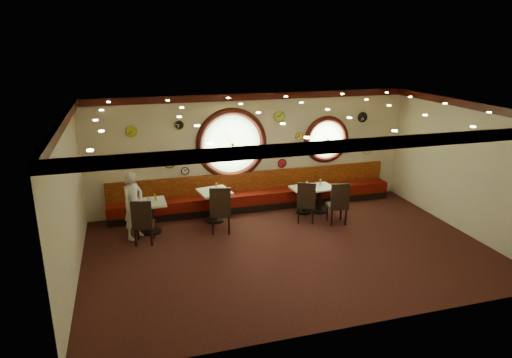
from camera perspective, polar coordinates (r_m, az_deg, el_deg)
name	(u,v)px	position (r m, az deg, el deg)	size (l,w,h in m)	color
floor	(289,250)	(10.51, 4.13, -8.84)	(9.00, 6.00, 0.00)	black
ceiling	(292,109)	(9.54, 4.55, 8.67)	(9.00, 6.00, 0.02)	gold
wall_back	(253,151)	(12.66, -0.40, 3.50)	(9.00, 0.02, 3.20)	beige
wall_front	(357,240)	(7.37, 12.54, -7.39)	(9.00, 0.02, 3.20)	beige
wall_left	(69,203)	(9.40, -22.36, -2.83)	(0.02, 6.00, 3.20)	beige
wall_right	(464,167)	(12.19, 24.58, 1.35)	(0.02, 6.00, 3.20)	beige
molding_back	(253,97)	(12.33, -0.36, 10.27)	(9.00, 0.10, 0.18)	black
molding_front	(362,145)	(6.93, 13.16, 4.20)	(9.00, 0.10, 0.18)	black
molding_left	(62,125)	(9.02, -23.14, 6.25)	(0.10, 6.00, 0.18)	black
molding_right	(471,105)	(11.87, 25.31, 8.35)	(0.10, 6.00, 0.18)	black
banquette_base	(256,205)	(12.84, -0.05, -3.30)	(8.00, 0.55, 0.20)	black
banquette_seat	(256,197)	(12.76, -0.05, -2.25)	(8.00, 0.55, 0.30)	#560C07
banquette_back	(253,181)	(12.83, -0.32, -0.25)	(8.00, 0.10, 0.55)	#650A08
porthole_left_glass	(232,144)	(12.45, -3.07, 4.42)	(1.66, 1.66, 0.02)	#86B36B
porthole_left_frame	(232,144)	(12.43, -3.05, 4.40)	(1.98, 1.98, 0.18)	black
porthole_left_ring	(232,144)	(12.41, -3.02, 4.37)	(1.61, 1.61, 0.03)	gold
porthole_right_glass	(326,139)	(13.36, 8.75, 4.92)	(1.10, 1.10, 0.02)	#86B36B
porthole_right_frame	(326,140)	(13.35, 8.78, 4.90)	(1.38, 1.38, 0.18)	black
porthole_right_ring	(327,140)	(13.32, 8.83, 4.88)	(1.09, 1.09, 0.03)	gold
wall_clock_0	(279,116)	(12.65, 2.94, 7.86)	(0.30, 0.30, 0.03)	#ABD944
wall_clock_1	(169,161)	(12.24, -10.78, 2.22)	(0.36, 0.36, 0.03)	yellow
wall_clock_2	(299,136)	(12.97, 5.41, 5.34)	(0.22, 0.22, 0.03)	#EADD4E
wall_clock_3	(368,148)	(14.02, 13.77, 3.74)	(0.34, 0.34, 0.03)	white
wall_clock_4	(179,125)	(12.06, -9.61, 6.69)	(0.24, 0.24, 0.03)	black
wall_clock_5	(362,117)	(13.71, 13.14, 7.54)	(0.28, 0.28, 0.03)	black
wall_clock_6	(282,163)	(12.97, 3.26, 1.99)	(0.24, 0.24, 0.03)	red
wall_clock_7	(132,131)	(12.00, -15.30, 5.78)	(0.26, 0.26, 0.03)	#8EA921
wall_clock_8	(185,171)	(12.36, -8.86, 1.02)	(0.20, 0.20, 0.03)	silver
table_a	(151,213)	(11.46, -13.01, -4.18)	(0.75, 0.75, 0.81)	black
table_b	(215,202)	(11.90, -5.20, -2.88)	(0.88, 0.88, 0.84)	black
table_c	(304,197)	(12.50, 6.00, -2.25)	(0.71, 0.71, 0.72)	black
table_d	(320,196)	(12.61, 7.99, -2.10)	(0.73, 0.73, 0.74)	black
chair_a	(143,219)	(10.81, -13.98, -4.92)	(0.54, 0.54, 0.68)	black
chair_b	(220,207)	(11.10, -4.47, -3.48)	(0.61, 0.61, 0.75)	black
chair_c	(306,200)	(11.79, 6.28, -2.57)	(0.61, 0.61, 0.69)	black
chair_d	(339,201)	(11.79, 10.28, -2.69)	(0.53, 0.53, 0.70)	black
condiment_a_salt	(148,198)	(11.42, -13.38, -2.38)	(0.04, 0.04, 0.11)	#B8B8BC
condiment_b_salt	(210,189)	(11.78, -5.79, -1.26)	(0.03, 0.03, 0.10)	silver
condiment_c_salt	(301,186)	(12.44, 5.68, -0.82)	(0.03, 0.03, 0.09)	silver
condiment_d_salt	(316,184)	(12.52, 7.52, -0.64)	(0.04, 0.04, 0.11)	silver
condiment_a_pepper	(150,200)	(11.29, -13.08, -2.63)	(0.04, 0.04, 0.10)	silver
condiment_b_pepper	(216,189)	(11.81, -4.99, -1.20)	(0.03, 0.03, 0.09)	#B8B8BC
condiment_c_pepper	(306,186)	(12.37, 6.23, -0.92)	(0.04, 0.04, 0.10)	silver
condiment_d_pepper	(320,185)	(12.48, 7.96, -0.69)	(0.04, 0.04, 0.11)	silver
condiment_a_bottle	(155,197)	(11.38, -12.47, -2.26)	(0.05, 0.05, 0.17)	gold
condiment_b_bottle	(216,186)	(11.91, -4.97, -0.86)	(0.05, 0.05, 0.16)	orange
condiment_c_bottle	(307,184)	(12.51, 6.38, -0.58)	(0.05, 0.05, 0.16)	gold
condiment_d_bottle	(321,182)	(12.63, 8.08, -0.38)	(0.05, 0.05, 0.16)	gold
waiter	(133,205)	(11.17, -15.09, -3.17)	(0.61, 0.40, 1.66)	silver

